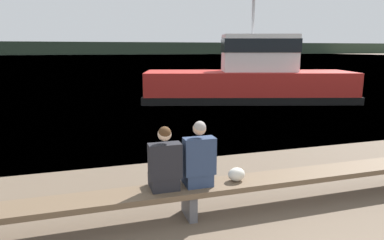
# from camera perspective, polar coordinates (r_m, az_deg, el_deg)

# --- Properties ---
(water_surface) EXTENTS (240.00, 240.00, 0.00)m
(water_surface) POSITION_cam_1_polar(r_m,az_deg,el_deg) (127.18, -16.49, 10.20)
(water_surface) COLOR #426B8E
(water_surface) RESTS_ON ground
(far_shoreline) EXTENTS (600.00, 12.00, 5.35)m
(far_shoreline) POSITION_cam_1_polar(r_m,az_deg,el_deg) (159.09, -16.74, 11.37)
(far_shoreline) COLOR #2D3D2D
(far_shoreline) RESTS_ON ground
(bench_main) EXTENTS (8.96, 0.54, 0.47)m
(bench_main) POSITION_cam_1_polar(r_m,az_deg,el_deg) (5.16, -0.48, -11.83)
(bench_main) COLOR brown
(bench_main) RESTS_ON ground
(person_left) EXTENTS (0.46, 0.43, 0.94)m
(person_left) POSITION_cam_1_polar(r_m,az_deg,el_deg) (4.93, -4.61, -7.38)
(person_left) COLOR black
(person_left) RESTS_ON bench_main
(person_right) EXTENTS (0.46, 0.43, 0.99)m
(person_right) POSITION_cam_1_polar(r_m,az_deg,el_deg) (5.05, 1.10, -6.62)
(person_right) COLOR navy
(person_right) RESTS_ON bench_main
(shopping_bag) EXTENTS (0.27, 0.20, 0.21)m
(shopping_bag) POSITION_cam_1_polar(r_m,az_deg,el_deg) (5.36, 7.42, -8.97)
(shopping_bag) COLOR beige
(shopping_bag) RESTS_ON bench_main
(tugboat_red) EXTENTS (10.33, 5.61, 5.57)m
(tugboat_red) POSITION_cam_1_polar(r_m,az_deg,el_deg) (16.71, 9.66, 6.53)
(tugboat_red) COLOR red
(tugboat_red) RESTS_ON water_surface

